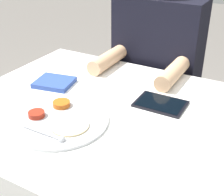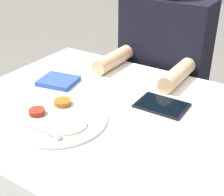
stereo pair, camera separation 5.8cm
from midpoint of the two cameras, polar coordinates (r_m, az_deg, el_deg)
The scene contains 5 objects.
dining_table at distance 1.37m, azimuth 0.74°, elevation -16.32°, with size 1.12×0.88×0.78m.
thali_tray at distance 1.08m, azimuth -8.32°, elevation -3.67°, with size 0.34×0.34×0.03m.
red_notebook at distance 1.34m, azimuth -8.58°, elevation 3.02°, with size 0.17×0.16×0.02m.
tablet_device at distance 1.17m, azimuth 10.49°, elevation -1.32°, with size 0.18×0.13×0.01m.
person_diner at distance 1.69m, azimuth 9.87°, elevation 0.93°, with size 0.43×0.47×1.25m.
Camera 2 is at (0.54, -0.81, 1.35)m, focal length 50.00 mm.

